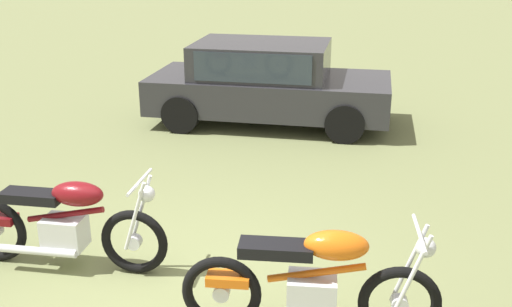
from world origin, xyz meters
TOP-DOWN VIEW (x-y plane):
  - ground_plane at (0.00, 0.00)m, footprint 120.00×120.00m
  - motorcycle_maroon at (-1.21, 0.30)m, footprint 2.15×0.64m
  - motorcycle_orange at (1.33, -0.25)m, footprint 2.14×0.67m
  - car_charcoal at (-0.26, 5.62)m, footprint 4.19×1.98m

SIDE VIEW (x-z plane):
  - ground_plane at x=0.00m, z-range 0.00..0.00m
  - motorcycle_maroon at x=-1.21m, z-range -0.03..0.99m
  - motorcycle_orange at x=1.33m, z-range -0.02..0.99m
  - car_charcoal at x=-0.26m, z-range 0.08..1.51m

